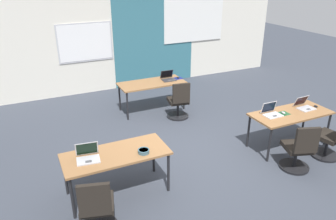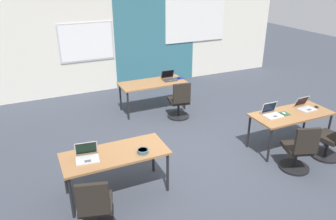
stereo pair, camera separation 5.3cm
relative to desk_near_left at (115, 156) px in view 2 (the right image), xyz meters
name	(u,v)px [view 2 (the right image)]	position (x,y,z in m)	size (l,w,h in m)	color
ground_plane	(195,150)	(1.75, 0.60, -0.66)	(24.00, 24.00, 0.00)	#383D47
back_wall_assembly	(127,39)	(1.78, 4.80, 0.75)	(10.00, 0.27, 2.80)	silver
desk_near_left	(115,156)	(0.00, 0.00, 0.00)	(1.60, 0.70, 0.72)	olive
desk_near_right	(291,116)	(3.50, 0.00, 0.00)	(1.60, 0.70, 0.72)	olive
desk_far_center	(153,85)	(1.75, 2.80, 0.00)	(1.60, 0.70, 0.72)	olive
laptop_near_left_end	(87,156)	(-0.41, 0.01, 0.11)	(0.37, 0.33, 0.23)	#B7B7BC
chair_near_left_end	(96,210)	(-0.49, -0.72, -0.28)	(0.54, 0.59, 0.92)	black
laptop_near_right_inner	(272,113)	(3.08, 0.09, 0.11)	(0.33, 0.28, 0.23)	silver
mousepad_near_right_inner	(284,114)	(3.33, 0.03, 0.06)	(0.22, 0.19, 0.00)	#23512D
mouse_near_right_inner	(284,113)	(3.33, 0.03, 0.08)	(0.07, 0.11, 0.03)	#B2B2B7
chair_near_right_inner	(299,152)	(3.03, -0.73, -0.28)	(0.56, 0.61, 0.92)	black
laptop_near_right_end	(305,106)	(3.90, 0.06, 0.11)	(0.34, 0.33, 0.22)	#B7B7BC
mouse_near_right_end	(317,107)	(4.15, 0.00, 0.08)	(0.07, 0.11, 0.03)	black
chair_near_right_end	(332,141)	(3.89, -0.69, -0.28)	(0.52, 0.57, 0.92)	black
laptop_far_right	(169,78)	(2.20, 2.81, 0.11)	(0.34, 0.32, 0.23)	#333338
mousepad_far_right	(179,78)	(2.47, 2.81, 0.06)	(0.22, 0.19, 0.00)	navy
mouse_far_right	(179,78)	(2.47, 2.81, 0.08)	(0.06, 0.10, 0.03)	black
chair_far_right	(179,103)	(2.13, 2.08, -0.28)	(0.52, 0.57, 0.92)	black
snack_bowl	(143,151)	(0.39, -0.17, 0.10)	(0.18, 0.18, 0.06)	#3D6070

